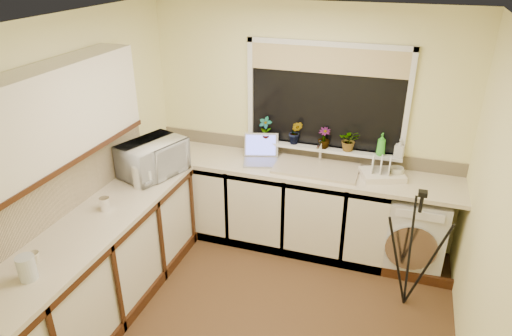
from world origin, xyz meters
The scene contains 33 objects.
floor centered at (0.00, 0.00, 0.00)m, with size 3.20×3.20×0.00m, color #4F361F.
ceiling centered at (0.00, 0.00, 2.45)m, with size 3.20×3.20×0.00m, color white.
wall_back centered at (0.00, 1.50, 1.23)m, with size 3.20×3.20×0.00m, color #FCF6A8.
wall_left centered at (-1.60, 0.00, 1.23)m, with size 3.00×3.00×0.00m, color #FCF6A8.
wall_right centered at (1.60, 0.00, 1.23)m, with size 3.00×3.00×0.00m, color #FCF6A8.
base_cabinet_back centered at (-0.33, 1.20, 0.43)m, with size 2.55×0.60×0.86m, color silver.
base_cabinet_left centered at (-1.30, -0.30, 0.43)m, with size 0.54×2.40×0.86m, color silver.
worktop_back centered at (0.00, 1.20, 0.88)m, with size 3.20×0.60×0.04m, color beige.
worktop_left centered at (-1.30, -0.30, 0.88)m, with size 0.60×2.40×0.04m, color beige.
upper_cabinet centered at (-1.44, -0.45, 1.80)m, with size 0.28×1.90×0.70m, color silver.
splashback_left centered at (-1.59, -0.30, 1.12)m, with size 0.02×2.40×0.45m, color beige.
splashback_back centered at (0.00, 1.49, 0.97)m, with size 3.20×0.02×0.14m, color beige.
window_glass centered at (0.20, 1.49, 1.55)m, with size 1.50×0.02×1.00m, color black.
window_blind centered at (0.20, 1.46, 1.92)m, with size 1.50×0.02×0.25m, color tan.
windowsill centered at (0.20, 1.43, 1.04)m, with size 1.60×0.14×0.03m, color white.
sink centered at (0.20, 1.20, 0.91)m, with size 0.82×0.46×0.03m, color tan.
faucet centered at (0.20, 1.38, 1.02)m, with size 0.03×0.03×0.24m, color silver.
washing_machine centered at (1.18, 1.19, 0.40)m, with size 0.56×0.55×0.80m, color silver.
laptop centered at (-0.39, 1.25, 0.97)m, with size 0.43×0.44×0.25m.
kettle centered at (-1.26, 0.35, 1.00)m, with size 0.15×0.15×0.20m, color silver.
dish_rack centered at (0.83, 1.22, 0.93)m, with size 0.39×0.29×0.06m, color silver.
tripod centered at (1.18, 0.59, 0.57)m, with size 0.56×0.56×1.14m, color black, non-canonical shape.
glass_jug centered at (-1.27, -1.04, 0.99)m, with size 0.12×0.12×0.17m, color silver.
steel_jar centered at (-1.31, -0.12, 0.96)m, with size 0.08×0.08×0.11m, color white.
microwave centered at (-1.27, 0.61, 1.07)m, with size 0.60×0.41×0.33m, color white.
plant_a centered at (-0.39, 1.39, 1.18)m, with size 0.14×0.09×0.27m, color #999999.
plant_b centered at (-0.08, 1.43, 1.18)m, with size 0.14×0.11×0.25m, color #999999.
plant_c centered at (0.22, 1.42, 1.16)m, with size 0.12×0.12×0.21m, color #999999.
plant_d centered at (0.47, 1.43, 1.16)m, with size 0.20×0.17×0.22m, color #999999.
soap_bottle_green centered at (0.78, 1.41, 1.16)m, with size 0.09×0.09×0.23m, color green.
soap_bottle_clear centered at (0.96, 1.41, 1.14)m, with size 0.09×0.09×0.19m, color #999999.
cup_back centered at (0.96, 1.27, 0.95)m, with size 0.13×0.13×0.11m, color beige.
cup_left centered at (-1.36, -0.90, 0.94)m, with size 0.09×0.09×0.09m, color beige.
Camera 1 is at (0.93, -2.90, 2.89)m, focal length 32.46 mm.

